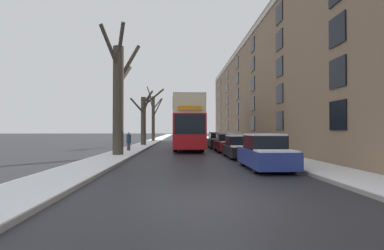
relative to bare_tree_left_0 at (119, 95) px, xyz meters
The scene contains 13 objects.
ground_plane 13.56m from the bare_tree_left_0, 67.65° to the right, with size 320.00×320.00×0.00m, color #28282D.
sidewalk_left 41.22m from the bare_tree_left_0, 90.19° to the left, with size 2.27×130.00×0.16m.
sidewalk_right 42.41m from the bare_tree_left_0, 76.33° to the left, with size 2.27×130.00×0.16m.
terrace_facade_right 20.53m from the bare_tree_left_0, 40.19° to the left, with size 9.10×53.44×12.00m.
bare_tree_left_0 is the anchor object (origin of this frame).
bare_tree_left_1 13.09m from the bare_tree_left_0, 89.66° to the left, with size 3.46×2.20×6.30m.
bare_tree_left_2 25.73m from the bare_tree_left_0, 90.07° to the left, with size 2.66×1.99×8.59m.
double_decker_bus 9.14m from the bare_tree_left_0, 58.70° to the left, with size 2.49×11.68×4.49m.
parked_car_0 10.62m from the bare_tree_left_0, 39.68° to the right, with size 1.71×4.12×1.57m.
parked_car_1 8.51m from the bare_tree_left_0, ahead, with size 1.73×4.31×1.44m.
parked_car_2 9.60m from the bare_tree_left_0, 30.28° to the left, with size 1.68×4.35×1.47m.
parked_car_3 13.14m from the bare_tree_left_0, 52.36° to the left, with size 1.87×4.12×1.55m.
pedestrian_left_sidewalk 5.15m from the bare_tree_left_0, 90.52° to the left, with size 0.35×0.35×1.61m.
Camera 1 is at (-0.94, -7.59, 1.73)m, focal length 28.00 mm.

